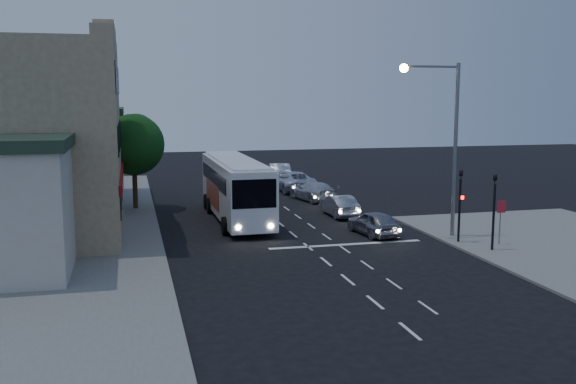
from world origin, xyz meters
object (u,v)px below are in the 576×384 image
object	(u,v)px
car_extra	(279,172)
traffic_signal_side	(494,203)
streetlight	(444,129)
tour_bus	(235,187)
traffic_signal_main	(460,197)
car_suv	(374,223)
car_sedan_b	(313,191)
regulatory_sign	(501,215)
car_sedan_c	(292,181)
street_tree	(133,142)
car_sedan_a	(339,206)

from	to	relation	value
car_extra	traffic_signal_side	xyz separation A→B (m)	(4.02, -27.94, 1.61)
traffic_signal_side	streetlight	distance (m)	4.84
tour_bus	traffic_signal_side	world-z (taller)	traffic_signal_side
car_extra	traffic_signal_main	xyz separation A→B (m)	(3.32, -25.96, 1.61)
streetlight	car_suv	bearing A→B (deg)	152.98
traffic_signal_side	car_sedan_b	bearing A→B (deg)	103.33
car_extra	regulatory_sign	xyz separation A→B (m)	(5.02, -26.97, 0.79)
traffic_signal_side	streetlight	size ratio (longest dim) A/B	0.46
regulatory_sign	traffic_signal_side	bearing A→B (deg)	-136.08
car_sedan_c	streetlight	bearing A→B (deg)	95.77
traffic_signal_main	streetlight	size ratio (longest dim) A/B	0.46
car_extra	car_sedan_c	bearing A→B (deg)	94.25
car_sedan_b	car_sedan_c	world-z (taller)	car_sedan_c
traffic_signal_main	regulatory_sign	bearing A→B (deg)	-30.84
traffic_signal_main	traffic_signal_side	distance (m)	2.10
regulatory_sign	tour_bus	bearing A→B (deg)	138.73
street_tree	car_extra	bearing A→B (deg)	43.17
car_suv	car_sedan_b	world-z (taller)	car_sedan_b
car_suv	traffic_signal_side	world-z (taller)	traffic_signal_side
car_extra	traffic_signal_side	size ratio (longest dim) A/B	1.20
tour_bus	car_sedan_b	bearing A→B (deg)	41.11
car_suv	tour_bus	bearing A→B (deg)	-50.60
car_sedan_a	street_tree	world-z (taller)	street_tree
tour_bus	car_extra	size ratio (longest dim) A/B	2.47
regulatory_sign	car_suv	bearing A→B (deg)	141.60
traffic_signal_main	street_tree	bearing A→B (deg)	137.97
car_sedan_b	street_tree	xyz separation A→B (m)	(-12.48, -0.78, 3.82)
car_extra	car_sedan_b	bearing A→B (deg)	96.94
tour_bus	car_sedan_a	world-z (taller)	tour_bus
car_sedan_c	traffic_signal_main	bearing A→B (deg)	95.77
car_suv	car_extra	world-z (taller)	car_extra
car_suv	traffic_signal_side	distance (m)	6.69
car_extra	streetlight	distance (m)	25.21
street_tree	traffic_signal_main	bearing A→B (deg)	-42.03
tour_bus	car_sedan_a	bearing A→B (deg)	-3.45
car_sedan_c	traffic_signal_main	size ratio (longest dim) A/B	1.38
car_sedan_a	regulatory_sign	distance (m)	11.16
car_extra	traffic_signal_side	world-z (taller)	traffic_signal_side
traffic_signal_main	regulatory_sign	size ratio (longest dim) A/B	1.86
car_suv	regulatory_sign	world-z (taller)	regulatory_sign
car_extra	traffic_signal_main	bearing A→B (deg)	104.27
car_sedan_a	traffic_signal_main	size ratio (longest dim) A/B	0.98
car_sedan_c	street_tree	world-z (taller)	street_tree
car_sedan_b	traffic_signal_main	xyz separation A→B (m)	(3.33, -15.02, 1.74)
car_sedan_a	streetlight	xyz separation A→B (m)	(3.19, -7.42, 5.07)
tour_bus	regulatory_sign	bearing A→B (deg)	-41.63
car_sedan_b	car_suv	bearing A→B (deg)	77.35
traffic_signal_side	street_tree	world-z (taller)	street_tree
car_sedan_c	traffic_signal_side	bearing A→B (deg)	96.64
tour_bus	car_sedan_b	size ratio (longest dim) A/B	2.58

